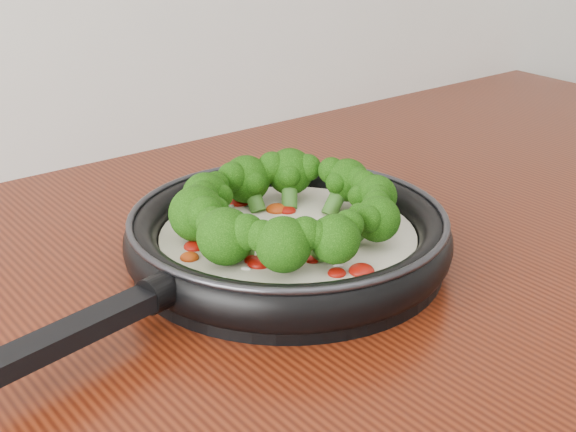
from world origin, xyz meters
TOP-DOWN VIEW (x-y plane):
  - skillet at (-0.05, 1.10)m, footprint 0.51×0.37m

SIDE VIEW (x-z plane):
  - skillet at x=-0.05m, z-range 0.89..0.98m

